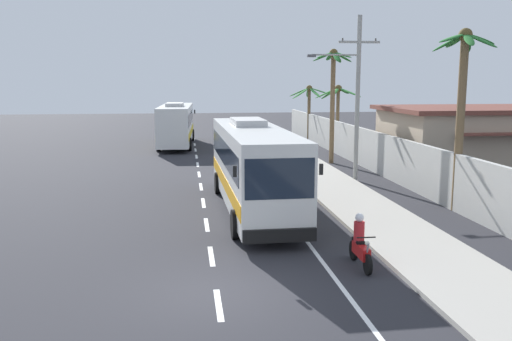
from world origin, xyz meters
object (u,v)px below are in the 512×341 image
at_px(coach_bus_far_lane, 176,123).
at_px(motorcycle_trailing, 360,245).
at_px(motorcycle_beside_bus, 264,164).
at_px(coach_bus_foreground, 253,164).
at_px(utility_pole_mid, 356,94).
at_px(palm_third, 333,84).
at_px(palm_fourth, 338,101).
at_px(roadside_building, 493,141).
at_px(palm_second, 462,90).
at_px(palm_nearest, 309,100).

distance_m(coach_bus_far_lane, motorcycle_trailing, 32.03).
height_order(coach_bus_far_lane, motorcycle_beside_bus, coach_bus_far_lane).
relative_size(coach_bus_foreground, utility_pole_mid, 1.39).
distance_m(palm_third, palm_fourth, 6.23).
height_order(coach_bus_foreground, palm_fourth, palm_fourth).
bearing_deg(roadside_building, coach_bus_far_lane, 137.37).
bearing_deg(coach_bus_foreground, utility_pole_mid, 43.66).
xyz_separation_m(coach_bus_far_lane, palm_second, (12.16, -25.05, 3.16)).
xyz_separation_m(coach_bus_foreground, motorcycle_trailing, (2.29, -7.68, -1.33)).
relative_size(motorcycle_trailing, palm_fourth, 0.38).
distance_m(motorcycle_trailing, palm_nearest, 35.17).
distance_m(palm_second, palm_fourth, 19.75).
xyz_separation_m(motorcycle_beside_bus, palm_second, (6.88, -9.68, 4.42)).
height_order(coach_bus_foreground, motorcycle_beside_bus, coach_bus_foreground).
xyz_separation_m(motorcycle_beside_bus, palm_nearest, (6.78, 18.40, 3.04)).
relative_size(palm_nearest, palm_second, 0.66).
bearing_deg(roadside_building, motorcycle_trailing, -130.98).
bearing_deg(coach_bus_foreground, coach_bus_far_lane, 98.59).
height_order(palm_nearest, palm_second, palm_second).
distance_m(motorcycle_trailing, roadside_building, 19.22).
height_order(palm_fourth, roadside_building, palm_fourth).
height_order(motorcycle_trailing, palm_second, palm_second).
height_order(coach_bus_foreground, palm_nearest, palm_nearest).
bearing_deg(palm_fourth, palm_third, -109.17).
bearing_deg(palm_second, motorcycle_beside_bus, 125.41).
bearing_deg(coach_bus_foreground, palm_fourth, 64.33).
xyz_separation_m(palm_third, palm_fourth, (2.00, 5.75, -1.34)).
bearing_deg(palm_fourth, palm_second, -90.88).
bearing_deg(coach_bus_far_lane, utility_pole_mid, -60.77).
relative_size(utility_pole_mid, palm_third, 1.18).
distance_m(motorcycle_beside_bus, utility_pole_mid, 6.65).
distance_m(coach_bus_foreground, palm_second, 9.20).
xyz_separation_m(motorcycle_beside_bus, palm_fourth, (7.19, 10.03, 3.24)).
distance_m(motorcycle_trailing, utility_pole_mid, 14.89).
relative_size(coach_bus_foreground, motorcycle_trailing, 6.30).
distance_m(coach_bus_far_lane, palm_third, 15.60).
height_order(motorcycle_beside_bus, roadside_building, roadside_building).
bearing_deg(palm_third, motorcycle_trailing, -102.66).
bearing_deg(palm_nearest, palm_third, -96.43).
bearing_deg(utility_pole_mid, palm_third, 85.41).
height_order(motorcycle_trailing, utility_pole_mid, utility_pole_mid).
bearing_deg(motorcycle_beside_bus, motorcycle_trailing, -87.83).
bearing_deg(palm_third, motorcycle_beside_bus, -140.50).
bearing_deg(palm_third, roadside_building, -36.41).
xyz_separation_m(coach_bus_far_lane, palm_third, (10.46, -11.09, 3.33)).
bearing_deg(palm_second, motorcycle_trailing, -134.37).
height_order(utility_pole_mid, palm_nearest, utility_pole_mid).
relative_size(palm_nearest, palm_fourth, 0.98).
xyz_separation_m(coach_bus_far_lane, utility_pole_mid, (9.92, -17.74, 2.86)).
height_order(coach_bus_foreground, palm_third, palm_third).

